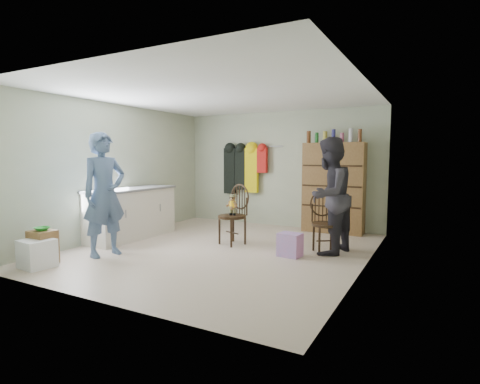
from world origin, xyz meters
The scene contains 13 objects.
ground_plane centered at (0.00, 0.00, 0.00)m, with size 5.00×5.00×0.00m, color beige.
room_walls centered at (0.00, 0.53, 1.58)m, with size 5.00×5.00×5.00m.
counter centered at (-1.95, 0.00, 0.47)m, with size 0.64×1.86×0.94m.
stool centered at (-1.82, -1.88, 0.24)m, with size 0.34×0.29×0.48m, color brown.
bowl centered at (-1.82, -1.88, 0.51)m, with size 0.20×0.20×0.05m, color green.
plastic_tub centered at (-1.74, -2.02, 0.19)m, with size 0.41×0.39×0.39m, color white.
chair_front centered at (-0.01, 0.48, 0.59)m, with size 0.59×0.59×1.05m.
chair_far centered at (1.53, 0.68, 0.53)m, with size 0.60×0.60×0.98m.
striped_bag centered at (1.14, 0.17, 0.18)m, with size 0.34×0.26×0.36m, color pink.
person_left centered at (-1.40, -1.12, 0.95)m, with size 0.69×0.45×1.90m, color #4B638A.
person_right centered at (1.60, 0.62, 0.91)m, with size 0.89×0.69×1.83m, color #2D2B33.
dresser centered at (1.25, 2.30, 0.91)m, with size 1.20×0.39×2.06m.
coat_rack centered at (-0.83, 2.38, 1.25)m, with size 1.42×0.12×1.09m.
Camera 1 is at (3.12, -5.16, 1.53)m, focal length 28.00 mm.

